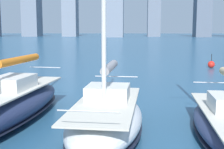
{
  "coord_description": "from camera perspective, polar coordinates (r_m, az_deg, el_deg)",
  "views": [
    {
      "loc": [
        -0.62,
        4.43,
        3.87
      ],
      "look_at": [
        0.22,
        -7.02,
        2.2
      ],
      "focal_mm": 50.0,
      "sensor_mm": 36.0,
      "label": 1
    }
  ],
  "objects": [
    {
      "name": "sailboat_grey",
      "position": [
        11.43,
        -1.03,
        -7.65
      ],
      "size": [
        2.99,
        6.89,
        11.49
      ],
      "color": "silver",
      "rests_on": "ground"
    },
    {
      "name": "sailboat_orange",
      "position": [
        13.68,
        -18.52,
        -5.34
      ],
      "size": [
        3.21,
        9.55,
        10.18
      ],
      "color": "navy",
      "rests_on": "ground"
    },
    {
      "name": "channel_buoy",
      "position": [
        33.04,
        17.69,
        1.77
      ],
      "size": [
        0.7,
        0.7,
        1.4
      ],
      "color": "red",
      "rests_on": "ground"
    }
  ]
}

